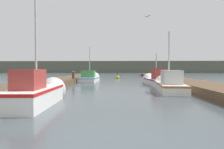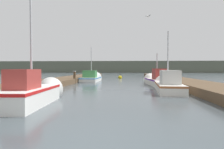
{
  "view_description": "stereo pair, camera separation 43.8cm",
  "coord_description": "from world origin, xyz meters",
  "views": [
    {
      "loc": [
        0.2,
        -3.48,
        1.41
      ],
      "look_at": [
        -0.46,
        12.27,
        0.95
      ],
      "focal_mm": 32.0,
      "sensor_mm": 36.0,
      "label": 1
    },
    {
      "loc": [
        0.63,
        -3.46,
        1.41
      ],
      "look_at": [
        -0.46,
        12.27,
        0.95
      ],
      "focal_mm": 32.0,
      "sensor_mm": 36.0,
      "label": 2
    }
  ],
  "objects": [
    {
      "name": "ground_plane",
      "position": [
        0.0,
        0.0,
        0.0
      ],
      "size": [
        200.0,
        200.0,
        0.0
      ],
      "color": "#424C51"
    },
    {
      "name": "fishing_boat_0",
      "position": [
        -3.1,
        4.34,
        0.46
      ],
      "size": [
        1.57,
        4.52,
        4.66
      ],
      "rotation": [
        0.0,
        0.0,
        0.06
      ],
      "color": "silver",
      "rests_on": "ground_plane"
    },
    {
      "name": "fishing_boat_3",
      "position": [
        -3.2,
        18.81,
        0.36
      ],
      "size": [
        1.86,
        4.69,
        4.46
      ],
      "rotation": [
        0.0,
        0.0,
        -0.03
      ],
      "color": "silver",
      "rests_on": "ground_plane"
    },
    {
      "name": "mooring_piling_0",
      "position": [
        -4.13,
        23.33,
        0.51
      ],
      "size": [
        0.29,
        0.29,
        1.01
      ],
      "color": "#473523",
      "rests_on": "ground_plane"
    },
    {
      "name": "dock_right",
      "position": [
        5.63,
        16.0,
        0.23
      ],
      "size": [
        2.85,
        40.0,
        0.46
      ],
      "color": "brown",
      "rests_on": "ground_plane"
    },
    {
      "name": "seagull_lead",
      "position": [
        2.44,
        13.32,
        5.77
      ],
      "size": [
        0.48,
        0.46,
        0.12
      ],
      "rotation": [
        0.0,
        0.0,
        2.4
      ],
      "color": "white"
    },
    {
      "name": "fishing_boat_2",
      "position": [
        3.29,
        14.31,
        0.41
      ],
      "size": [
        1.81,
        5.67,
        3.14
      ],
      "rotation": [
        0.0,
        0.0,
        0.07
      ],
      "color": "silver",
      "rests_on": "ground_plane"
    },
    {
      "name": "channel_buoy",
      "position": [
        -0.19,
        25.01,
        0.16
      ],
      "size": [
        0.55,
        0.55,
        1.05
      ],
      "color": "gold",
      "rests_on": "ground_plane"
    },
    {
      "name": "mooring_piling_1",
      "position": [
        -4.28,
        15.38,
        0.59
      ],
      "size": [
        0.28,
        0.28,
        1.17
      ],
      "color": "#473523",
      "rests_on": "ground_plane"
    },
    {
      "name": "dock_left",
      "position": [
        -5.63,
        16.0,
        0.23
      ],
      "size": [
        2.85,
        40.0,
        0.46
      ],
      "color": "brown",
      "rests_on": "ground_plane"
    },
    {
      "name": "distant_shore_ridge",
      "position": [
        0.0,
        72.59,
        2.02
      ],
      "size": [
        120.0,
        16.0,
        4.04
      ],
      "color": "#565B4C",
      "rests_on": "ground_plane"
    },
    {
      "name": "fishing_boat_1",
      "position": [
        3.27,
        9.39,
        0.42
      ],
      "size": [
        1.82,
        5.64,
        4.13
      ],
      "rotation": [
        0.0,
        0.0,
        -0.08
      ],
      "color": "silver",
      "rests_on": "ground_plane"
    }
  ]
}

